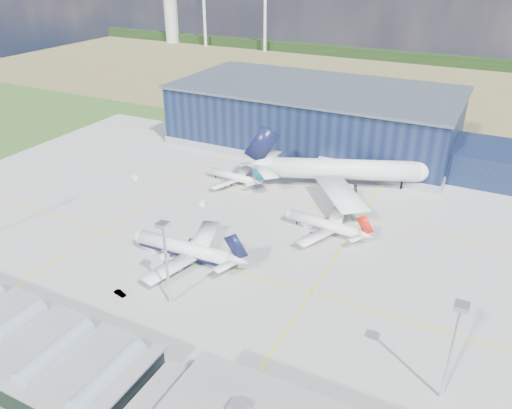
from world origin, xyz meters
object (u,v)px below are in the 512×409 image
at_px(gse_cart_b, 135,178).
at_px(gse_cart_a, 203,203).
at_px(gse_van_a, 152,245).
at_px(car_b, 120,293).
at_px(light_mast_east, 455,337).
at_px(airliner_widebody, 344,159).
at_px(light_mast_center, 165,251).
at_px(gse_tug_b, 162,224).
at_px(gse_van_b, 306,222).
at_px(airliner_navy, 184,241).
at_px(airliner_regional, 232,173).
at_px(hangar, 320,119).
at_px(airstair, 170,249).
at_px(airliner_red, 324,219).

bearing_deg(gse_cart_b, gse_cart_a, -70.72).
relative_size(gse_van_a, car_b, 1.75).
xyz_separation_m(light_mast_east, airliner_widebody, (-48.22, 85.00, -4.25)).
height_order(light_mast_center, light_mast_east, same).
relative_size(gse_tug_b, gse_van_b, 0.58).
bearing_deg(light_mast_east, gse_van_a, 167.70).
relative_size(airliner_navy, airliner_widebody, 0.54).
distance_m(airliner_regional, gse_van_b, 41.00).
height_order(airliner_navy, gse_van_a, airliner_navy).
relative_size(light_mast_center, gse_van_b, 4.68).
relative_size(airliner_regional, gse_cart_a, 9.37).
bearing_deg(airliner_widebody, gse_van_b, -114.78).
bearing_deg(gse_van_b, hangar, 63.72).
bearing_deg(gse_cart_b, airliner_widebody, -39.04).
height_order(gse_cart_a, gse_cart_b, gse_cart_a).
relative_size(hangar, gse_cart_a, 53.09).
xyz_separation_m(light_mast_center, gse_van_a, (-19.88, 18.51, -14.08)).
distance_m(airliner_regional, gse_tug_b, 39.10).
xyz_separation_m(gse_van_a, gse_cart_b, (-36.84, 37.43, -0.77)).
xyz_separation_m(gse_cart_b, car_b, (43.37, -59.13, 0.01)).
relative_size(airliner_regional, gse_van_a, 4.14).
distance_m(light_mast_center, airliner_regional, 74.11).
bearing_deg(light_mast_east, airstair, 166.45).
height_order(light_mast_center, gse_van_b, light_mast_center).
bearing_deg(gse_cart_b, airstair, -101.17).
relative_size(light_mast_east, gse_tug_b, 8.12).
height_order(airliner_navy, car_b, airliner_navy).
xyz_separation_m(light_mast_east, airstair, (-78.43, 18.90, -13.83)).
relative_size(airliner_regional, airstair, 5.12).
distance_m(airliner_regional, airstair, 51.81).
height_order(gse_van_a, car_b, gse_van_a).
bearing_deg(gse_van_a, light_mast_center, -117.23).
distance_m(airliner_red, airstair, 47.40).
height_order(light_mast_center, gse_cart_b, light_mast_center).
bearing_deg(gse_van_b, gse_cart_b, 133.64).
distance_m(gse_cart_a, gse_van_b, 37.28).
bearing_deg(car_b, hangar, 8.15).
distance_m(gse_cart_a, gse_cart_b, 35.46).
bearing_deg(airliner_widebody, airliner_regional, 179.06).
height_order(light_mast_center, airstair, light_mast_center).
distance_m(airliner_navy, gse_van_a, 13.05).
bearing_deg(airstair, hangar, 87.70).
bearing_deg(airstair, light_mast_center, -53.52).
bearing_deg(airliner_navy, car_b, 72.95).
xyz_separation_m(gse_van_a, airstair, (6.45, 0.38, 0.25)).
height_order(hangar, airstair, hangar).
xyz_separation_m(airliner_widebody, gse_van_b, (-1.41, -32.52, -10.06)).
height_order(gse_van_b, gse_cart_b, gse_van_b).
distance_m(light_mast_center, airliner_widebody, 86.74).
bearing_deg(airliner_regional, gse_cart_b, 27.52).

